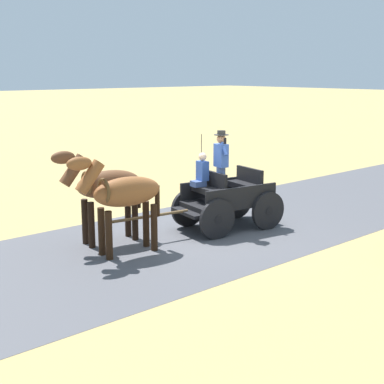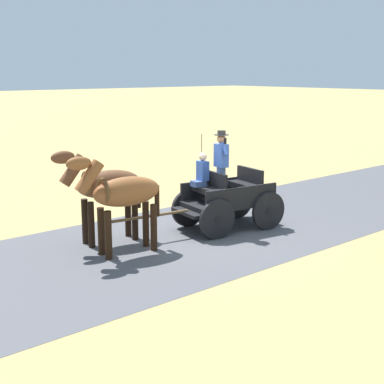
% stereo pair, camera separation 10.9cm
% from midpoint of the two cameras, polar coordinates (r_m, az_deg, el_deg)
% --- Properties ---
extents(ground_plane, '(200.00, 200.00, 0.00)m').
position_cam_midpoint_polar(ground_plane, '(13.96, 2.30, -4.03)').
color(ground_plane, tan).
extents(road_surface, '(5.39, 160.00, 0.01)m').
position_cam_midpoint_polar(road_surface, '(13.96, 2.30, -4.02)').
color(road_surface, '#4C4C51').
rests_on(road_surface, ground).
extents(horse_drawn_carriage, '(1.78, 4.51, 2.50)m').
position_cam_midpoint_polar(horse_drawn_carriage, '(14.06, 3.65, -0.50)').
color(horse_drawn_carriage, black).
rests_on(horse_drawn_carriage, ground).
extents(horse_near_side, '(0.76, 2.15, 2.21)m').
position_cam_midpoint_polar(horse_near_side, '(12.07, -6.85, -0.21)').
color(horse_near_side, brown).
rests_on(horse_near_side, ground).
extents(horse_off_side, '(0.77, 2.15, 2.21)m').
position_cam_midpoint_polar(horse_off_side, '(12.92, -8.61, 0.56)').
color(horse_off_side, brown).
rests_on(horse_off_side, ground).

